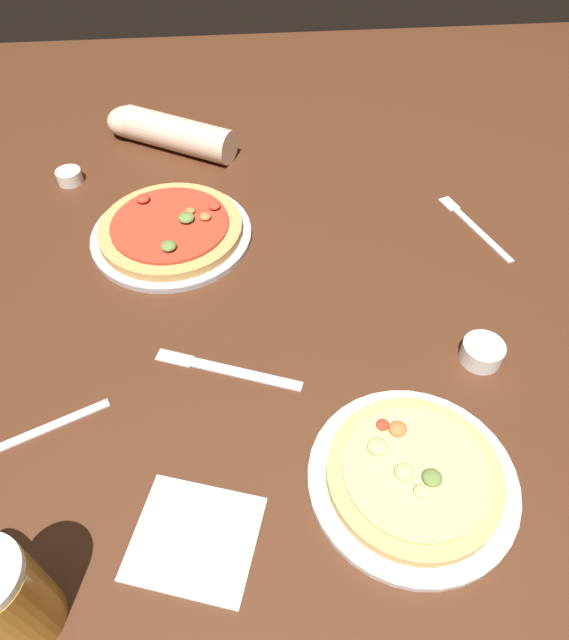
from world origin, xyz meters
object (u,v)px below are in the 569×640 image
(ramekin_butter, at_px, (482,352))
(fork_spare, at_px, (474,226))
(ramekin_sauce, at_px, (69,176))
(diner_arm, at_px, (165,131))
(pizza_plate_near, at_px, (413,476))
(beer_mug_dark, at_px, (4,595))
(napkin_folded, at_px, (195,537))
(fork_left, at_px, (32,434))
(knife_right, at_px, (227,369))
(pizza_plate_far, at_px, (171,230))

(ramekin_butter, xyz_separation_m, fork_spare, (0.09, 0.33, -0.01))
(ramekin_sauce, bearing_deg, fork_spare, -15.25)
(fork_spare, relative_size, diner_arm, 0.70)
(pizza_plate_near, height_order, beer_mug_dark, beer_mug_dark)
(beer_mug_dark, height_order, diner_arm, beer_mug_dark)
(napkin_folded, height_order, fork_left, napkin_folded)
(ramekin_butter, distance_m, diner_arm, 0.87)
(pizza_plate_near, distance_m, diner_arm, 0.96)
(ramekin_sauce, bearing_deg, pizza_plate_near, -52.45)
(knife_right, distance_m, fork_spare, 0.59)
(pizza_plate_near, distance_m, fork_left, 0.55)
(napkin_folded, relative_size, fork_spare, 0.74)
(knife_right, relative_size, diner_arm, 0.78)
(beer_mug_dark, bearing_deg, pizza_plate_near, 14.41)
(fork_left, bearing_deg, pizza_plate_near, -12.68)
(ramekin_sauce, relative_size, fork_spare, 0.25)
(beer_mug_dark, xyz_separation_m, ramekin_sauce, (-0.09, 0.88, -0.06))
(ramekin_sauce, bearing_deg, diner_arm, 31.64)
(pizza_plate_far, xyz_separation_m, knife_right, (0.10, -0.34, -0.01))
(beer_mug_dark, relative_size, ramekin_sauce, 2.92)
(knife_right, bearing_deg, fork_spare, 32.10)
(ramekin_butter, height_order, napkin_folded, ramekin_butter)
(diner_arm, bearing_deg, ramekin_butter, -51.74)
(ramekin_sauce, bearing_deg, ramekin_butter, -36.81)
(pizza_plate_far, distance_m, beer_mug_dark, 0.69)
(napkin_folded, bearing_deg, beer_mug_dark, -159.45)
(ramekin_butter, height_order, diner_arm, diner_arm)
(pizza_plate_far, bearing_deg, diner_arm, 94.35)
(beer_mug_dark, bearing_deg, pizza_plate_far, 78.13)
(ramekin_sauce, xyz_separation_m, knife_right, (0.33, -0.54, -0.01))
(fork_left, relative_size, fork_spare, 0.97)
(fork_spare, bearing_deg, napkin_folded, -133.38)
(diner_arm, bearing_deg, napkin_folded, -85.15)
(beer_mug_dark, xyz_separation_m, fork_left, (-0.04, 0.25, -0.08))
(pizza_plate_far, relative_size, diner_arm, 1.03)
(ramekin_sauce, bearing_deg, fork_left, -86.03)
(ramekin_sauce, xyz_separation_m, ramekin_butter, (0.74, -0.56, 0.00))
(pizza_plate_far, bearing_deg, pizza_plate_near, -57.43)
(pizza_plate_near, distance_m, napkin_folded, 0.30)
(napkin_folded, relative_size, diner_arm, 0.52)
(fork_spare, bearing_deg, beer_mug_dark, -138.71)
(knife_right, bearing_deg, beer_mug_dark, -125.59)
(pizza_plate_near, bearing_deg, fork_left, 167.32)
(pizza_plate_near, bearing_deg, pizza_plate_far, 122.57)
(knife_right, xyz_separation_m, fork_spare, (0.50, 0.32, -0.00))
(pizza_plate_near, relative_size, ramekin_butter, 4.28)
(beer_mug_dark, xyz_separation_m, fork_spare, (0.75, 0.66, -0.08))
(ramekin_sauce, bearing_deg, napkin_folded, -70.67)
(ramekin_sauce, distance_m, fork_spare, 0.86)
(pizza_plate_far, distance_m, fork_spare, 0.60)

